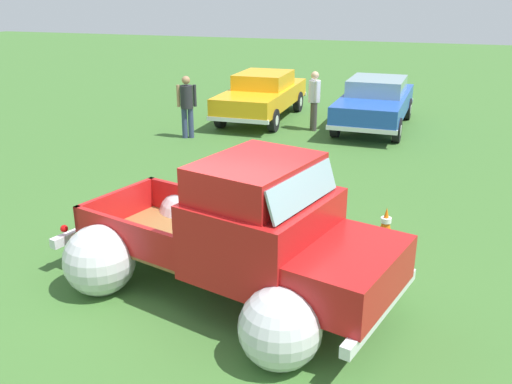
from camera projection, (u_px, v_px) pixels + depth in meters
The scene contains 7 objects.
ground_plane at pixel (223, 288), 7.44m from camera, with size 80.00×80.00×0.00m, color #3D6B2D.
vintage_pickup_truck at pixel (246, 245), 6.98m from camera, with size 4.95×3.61×1.96m.
show_car_0 at pixel (262, 94), 17.06m from camera, with size 1.90×4.70×1.43m.
show_car_1 at pixel (375, 101), 15.97m from camera, with size 1.92×4.67×1.43m.
spectator_0 at pixel (187, 103), 14.75m from camera, with size 0.52×0.45×1.69m.
spectator_1 at pixel (314, 97), 15.59m from camera, with size 0.46×0.51×1.69m.
lane_cone_0 at pixel (385, 226), 8.63m from camera, with size 0.36×0.36×0.63m.
Camera 1 is at (2.55, -6.02, 3.81)m, focal length 38.31 mm.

